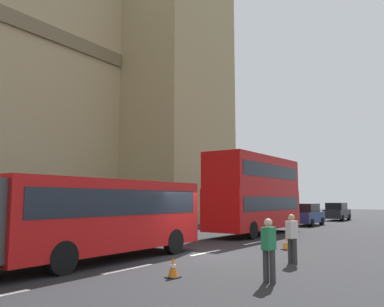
% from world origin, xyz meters
% --- Properties ---
extents(ground_plane, '(160.00, 160.00, 0.00)m').
position_xyz_m(ground_plane, '(0.00, 0.00, 0.00)').
color(ground_plane, '#262628').
extents(lane_centre_marking, '(25.20, 0.16, 0.01)m').
position_xyz_m(lane_centre_marking, '(-6.30, 0.00, 0.01)').
color(lane_centre_marking, silver).
rests_on(lane_centre_marking, ground_plane).
extents(double_decker_bus, '(9.12, 2.54, 4.90)m').
position_xyz_m(double_decker_bus, '(9.63, 2.00, 2.71)').
color(double_decker_bus, '#B20F0F').
rests_on(double_decker_bus, ground_plane).
extents(sedan_lead, '(4.40, 1.86, 1.85)m').
position_xyz_m(sedan_lead, '(19.90, 2.12, 0.91)').
color(sedan_lead, navy).
rests_on(sedan_lead, ground_plane).
extents(sedan_trailing, '(4.40, 1.86, 1.85)m').
position_xyz_m(sedan_trailing, '(29.61, 2.10, 0.91)').
color(sedan_trailing, black).
rests_on(sedan_trailing, ground_plane).
extents(traffic_cone_west, '(0.36, 0.36, 0.58)m').
position_xyz_m(traffic_cone_west, '(-4.30, -2.03, 0.28)').
color(traffic_cone_west, black).
rests_on(traffic_cone_west, ground_plane).
extents(traffic_cone_middle, '(0.36, 0.36, 0.58)m').
position_xyz_m(traffic_cone_middle, '(3.49, -2.34, 0.28)').
color(traffic_cone_middle, black).
rests_on(traffic_cone_middle, ground_plane).
extents(traffic_cone_east, '(0.36, 0.36, 0.58)m').
position_xyz_m(traffic_cone_east, '(5.16, -1.99, 0.28)').
color(traffic_cone_east, black).
rests_on(traffic_cone_east, ground_plane).
extents(pedestrian_near_cones, '(0.43, 0.36, 1.69)m').
position_xyz_m(pedestrian_near_cones, '(-3.38, -4.55, 0.91)').
color(pedestrian_near_cones, '#333333').
rests_on(pedestrian_near_cones, ground_plane).
extents(pedestrian_by_kerb, '(0.46, 0.36, 1.69)m').
position_xyz_m(pedestrian_by_kerb, '(-0.03, -3.95, 0.91)').
color(pedestrian_by_kerb, '#333333').
rests_on(pedestrian_by_kerb, ground_plane).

